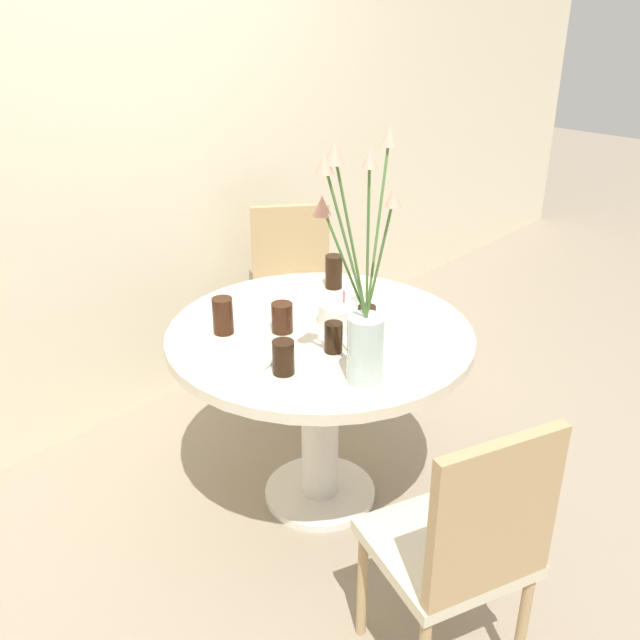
# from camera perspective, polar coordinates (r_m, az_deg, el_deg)

# --- Properties ---
(ground_plane) EXTENTS (16.00, 16.00, 0.00)m
(ground_plane) POSITION_cam_1_polar(r_m,az_deg,el_deg) (2.98, 0.00, -13.80)
(ground_plane) COLOR gray
(wall_back) EXTENTS (8.00, 0.05, 2.60)m
(wall_back) POSITION_cam_1_polar(r_m,az_deg,el_deg) (3.24, -15.24, 14.23)
(wall_back) COLOR beige
(wall_back) RESTS_ON ground_plane
(dining_table) EXTENTS (1.11, 1.11, 0.75)m
(dining_table) POSITION_cam_1_polar(r_m,az_deg,el_deg) (2.64, 0.00, -3.79)
(dining_table) COLOR beige
(dining_table) RESTS_ON ground_plane
(chair_far_back) EXTENTS (0.56, 0.56, 0.91)m
(chair_far_back) POSITION_cam_1_polar(r_m,az_deg,el_deg) (3.49, -2.14, 2.41)
(chair_far_back) COLOR beige
(chair_far_back) RESTS_ON ground_plane
(chair_right_flank) EXTENTS (0.52, 0.52, 0.91)m
(chair_right_flank) POSITION_cam_1_polar(r_m,az_deg,el_deg) (2.06, 11.47, -17.08)
(chair_right_flank) COLOR beige
(chair_right_flank) RESTS_ON ground_plane
(birthday_cake) EXTENTS (0.19, 0.19, 0.13)m
(birthday_cake) POSITION_cam_1_polar(r_m,az_deg,el_deg) (2.59, 1.90, 0.51)
(birthday_cake) COLOR white
(birthday_cake) RESTS_ON dining_table
(flower_vase) EXTENTS (0.32, 0.25, 0.77)m
(flower_vase) POSITION_cam_1_polar(r_m,az_deg,el_deg) (2.14, 3.43, 1.00)
(flower_vase) COLOR #B2C6C1
(flower_vase) RESTS_ON dining_table
(side_plate) EXTENTS (0.18, 0.18, 0.01)m
(side_plate) POSITION_cam_1_polar(r_m,az_deg,el_deg) (2.37, -6.02, -3.24)
(side_plate) COLOR silver
(side_plate) RESTS_ON dining_table
(drink_glass_0) EXTENTS (0.06, 0.06, 0.14)m
(drink_glass_0) POSITION_cam_1_polar(r_m,az_deg,el_deg) (2.46, 3.73, -0.36)
(drink_glass_0) COLOR black
(drink_glass_0) RESTS_ON dining_table
(drink_glass_1) EXTENTS (0.06, 0.06, 0.11)m
(drink_glass_1) POSITION_cam_1_polar(r_m,az_deg,el_deg) (2.40, 1.08, -1.39)
(drink_glass_1) COLOR black
(drink_glass_1) RESTS_ON dining_table
(drink_glass_2) EXTENTS (0.07, 0.07, 0.14)m
(drink_glass_2) POSITION_cam_1_polar(r_m,az_deg,el_deg) (2.90, 1.11, 3.88)
(drink_glass_2) COLOR black
(drink_glass_2) RESTS_ON dining_table
(drink_glass_3) EXTENTS (0.07, 0.07, 0.11)m
(drink_glass_3) POSITION_cam_1_polar(r_m,az_deg,el_deg) (2.27, -2.95, -3.00)
(drink_glass_3) COLOR black
(drink_glass_3) RESTS_ON dining_table
(drink_glass_4) EXTENTS (0.07, 0.07, 0.13)m
(drink_glass_4) POSITION_cam_1_polar(r_m,az_deg,el_deg) (2.55, -7.78, 0.34)
(drink_glass_4) COLOR #33190C
(drink_glass_4) RESTS_ON dining_table
(drink_glass_5) EXTENTS (0.08, 0.08, 0.11)m
(drink_glass_5) POSITION_cam_1_polar(r_m,az_deg,el_deg) (2.54, -3.05, 0.20)
(drink_glass_5) COLOR #33190C
(drink_glass_5) RESTS_ON dining_table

